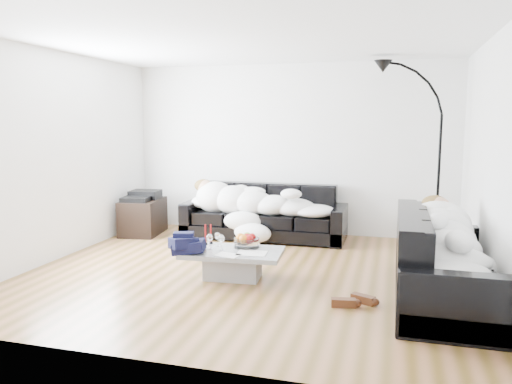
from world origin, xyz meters
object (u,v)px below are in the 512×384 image
(sleeper_back, at_px, (263,197))
(av_cabinet, at_px, (143,217))
(floor_lamp, at_px, (439,168))
(fruit_bowl, at_px, (247,240))
(sofa_back, at_px, (264,212))
(stereo, at_px, (142,195))
(shoes, at_px, (353,301))
(wine_glass_a, at_px, (218,239))
(sleeper_right, at_px, (446,236))
(wine_glass_b, at_px, (210,241))
(sofa_right, at_px, (445,258))
(candle_left, at_px, (206,235))
(candle_right, at_px, (211,234))
(coffee_table, at_px, (233,264))
(wine_glass_c, at_px, (221,242))

(sleeper_back, relative_size, av_cabinet, 2.61)
(floor_lamp, bearing_deg, fruit_bowl, -160.61)
(sofa_back, bearing_deg, av_cabinet, -172.58)
(stereo, bearing_deg, shoes, -39.85)
(wine_glass_a, bearing_deg, sofa_back, 88.02)
(sleeper_right, xyz_separation_m, wine_glass_b, (-2.46, 0.10, -0.24))
(av_cabinet, bearing_deg, sofa_right, -31.02)
(sofa_right, xyz_separation_m, candle_left, (-2.58, 0.27, 0.01))
(candle_left, relative_size, floor_lamp, 0.11)
(wine_glass_b, bearing_deg, shoes, -16.19)
(candle_right, bearing_deg, fruit_bowl, -6.55)
(coffee_table, relative_size, wine_glass_c, 6.41)
(sleeper_right, bearing_deg, candle_right, 82.70)
(candle_left, bearing_deg, sofa_back, 83.15)
(wine_glass_c, xyz_separation_m, av_cabinet, (-1.91, 1.75, -0.13))
(av_cabinet, bearing_deg, shoes, -40.58)
(candle_right, relative_size, shoes, 0.58)
(candle_right, bearing_deg, coffee_table, -33.03)
(sleeper_right, height_order, floor_lamp, floor_lamp)
(sleeper_right, relative_size, coffee_table, 1.66)
(sofa_right, relative_size, wine_glass_b, 12.50)
(fruit_bowl, bearing_deg, sofa_back, 98.70)
(candle_left, bearing_deg, coffee_table, -23.53)
(av_cabinet, bearing_deg, sleeper_right, -31.02)
(sleeper_right, xyz_separation_m, wine_glass_a, (-2.42, 0.25, -0.25))
(sofa_right, xyz_separation_m, stereo, (-4.23, 1.84, 0.18))
(stereo, bearing_deg, floor_lamp, -4.73)
(candle_left, distance_m, floor_lamp, 3.22)
(wine_glass_a, bearing_deg, stereo, 138.58)
(sofa_back, relative_size, sofa_right, 1.15)
(fruit_bowl, height_order, wine_glass_c, fruit_bowl)
(candle_right, distance_m, shoes, 1.87)
(wine_glass_b, bearing_deg, sleeper_right, -2.40)
(sleeper_right, xyz_separation_m, fruit_bowl, (-2.08, 0.27, -0.23))
(coffee_table, relative_size, candle_right, 4.78)
(candle_left, relative_size, shoes, 0.60)
(sofa_right, xyz_separation_m, candle_right, (-2.53, 0.32, 0.01))
(sleeper_back, distance_m, floor_lamp, 2.47)
(coffee_table, relative_size, av_cabinet, 1.39)
(wine_glass_a, xyz_separation_m, shoes, (1.58, -0.62, -0.35))
(candle_left, distance_m, shoes, 1.89)
(sofa_right, relative_size, candle_right, 9.24)
(fruit_bowl, bearing_deg, av_cabinet, 143.84)
(fruit_bowl, xyz_separation_m, stereo, (-2.15, 1.57, 0.20))
(wine_glass_a, distance_m, shoes, 1.73)
(sofa_back, xyz_separation_m, av_cabinet, (-1.87, -0.24, -0.13))
(wine_glass_b, height_order, candle_right, candle_right)
(sofa_back, height_order, stereo, sofa_back)
(sleeper_right, bearing_deg, fruit_bowl, 82.54)
(wine_glass_b, bearing_deg, stereo, 135.42)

